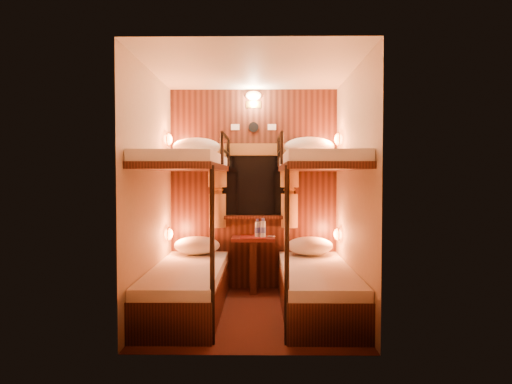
{
  "coord_description": "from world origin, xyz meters",
  "views": [
    {
      "loc": [
        0.1,
        -4.47,
        1.36
      ],
      "look_at": [
        0.04,
        0.15,
        1.2
      ],
      "focal_mm": 32.0,
      "sensor_mm": 36.0,
      "label": 1
    }
  ],
  "objects_px": {
    "bunk_right": "(317,256)",
    "table": "(253,257)",
    "bunk_left": "(187,256)",
    "bottle_left": "(257,229)",
    "bottle_right": "(263,229)"
  },
  "relations": [
    {
      "from": "bunk_left",
      "to": "bunk_right",
      "type": "relative_size",
      "value": 1.0
    },
    {
      "from": "bottle_left",
      "to": "bottle_right",
      "type": "xyz_separation_m",
      "value": [
        0.07,
        -0.03,
        0.01
      ]
    },
    {
      "from": "bunk_right",
      "to": "bottle_right",
      "type": "bearing_deg",
      "value": 125.89
    },
    {
      "from": "table",
      "to": "bottle_left",
      "type": "relative_size",
      "value": 3.08
    },
    {
      "from": "table",
      "to": "bunk_left",
      "type": "bearing_deg",
      "value": -129.67
    },
    {
      "from": "bottle_left",
      "to": "bottle_right",
      "type": "bearing_deg",
      "value": -26.24
    },
    {
      "from": "bunk_left",
      "to": "bunk_right",
      "type": "height_order",
      "value": "same"
    },
    {
      "from": "table",
      "to": "bottle_left",
      "type": "bearing_deg",
      "value": -12.96
    },
    {
      "from": "bunk_right",
      "to": "table",
      "type": "relative_size",
      "value": 2.9
    },
    {
      "from": "table",
      "to": "bottle_right",
      "type": "xyz_separation_m",
      "value": [
        0.11,
        -0.04,
        0.33
      ]
    },
    {
      "from": "bunk_left",
      "to": "bottle_right",
      "type": "height_order",
      "value": "bunk_left"
    },
    {
      "from": "bunk_right",
      "to": "bunk_left",
      "type": "bearing_deg",
      "value": 180.0
    },
    {
      "from": "bunk_right",
      "to": "bottle_left",
      "type": "xyz_separation_m",
      "value": [
        -0.6,
        0.77,
        0.18
      ]
    },
    {
      "from": "bunk_left",
      "to": "bunk_right",
      "type": "distance_m",
      "value": 1.3
    },
    {
      "from": "bunk_right",
      "to": "bottle_left",
      "type": "bearing_deg",
      "value": 127.93
    }
  ]
}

